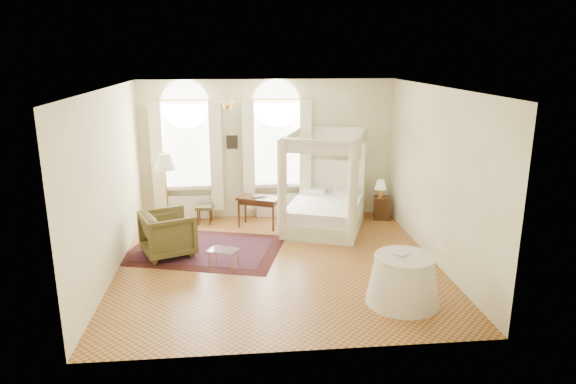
# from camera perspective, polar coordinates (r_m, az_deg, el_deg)

# --- Properties ---
(ground) EXTENTS (6.00, 6.00, 0.00)m
(ground) POSITION_cam_1_polar(r_m,az_deg,el_deg) (9.91, -1.07, -7.91)
(ground) COLOR #AD6C32
(ground) RESTS_ON ground
(room_walls) EXTENTS (6.00, 6.00, 6.00)m
(room_walls) POSITION_cam_1_polar(r_m,az_deg,el_deg) (9.31, -1.13, 3.36)
(room_walls) COLOR #FFF2C2
(room_walls) RESTS_ON ground
(window_left) EXTENTS (1.62, 0.27, 3.29)m
(window_left) POSITION_cam_1_polar(r_m,az_deg,el_deg) (12.25, -11.11, 3.64)
(window_left) COLOR silver
(window_left) RESTS_ON room_walls
(window_right) EXTENTS (1.62, 0.27, 3.29)m
(window_right) POSITION_cam_1_polar(r_m,az_deg,el_deg) (12.23, -1.26, 3.90)
(window_right) COLOR silver
(window_right) RESTS_ON room_walls
(chandelier) EXTENTS (0.51, 0.45, 0.50)m
(chandelier) POSITION_cam_1_polar(r_m,az_deg,el_deg) (10.33, -6.75, 9.65)
(chandelier) COLOR gold
(chandelier) RESTS_ON room_walls
(wall_pictures) EXTENTS (2.54, 0.03, 0.39)m
(wall_pictures) POSITION_cam_1_polar(r_m,az_deg,el_deg) (12.24, -1.83, 5.83)
(wall_pictures) COLOR black
(wall_pictures) RESTS_ON room_walls
(canopy_bed) EXTENTS (2.22, 2.45, 2.20)m
(canopy_bed) POSITION_cam_1_polar(r_m,az_deg,el_deg) (11.65, 4.04, -1.72)
(canopy_bed) COLOR beige
(canopy_bed) RESTS_ON ground
(nightstand) EXTENTS (0.45, 0.43, 0.55)m
(nightstand) POSITION_cam_1_polar(r_m,az_deg,el_deg) (12.57, 10.37, -1.75)
(nightstand) COLOR #391F0F
(nightstand) RESTS_ON ground
(nightstand_lamp) EXTENTS (0.28, 0.28, 0.41)m
(nightstand_lamp) POSITION_cam_1_polar(r_m,az_deg,el_deg) (12.43, 10.25, 0.69)
(nightstand_lamp) COLOR gold
(nightstand_lamp) RESTS_ON nightstand
(writing_desk) EXTENTS (1.07, 0.84, 0.71)m
(writing_desk) POSITION_cam_1_polar(r_m,az_deg,el_deg) (11.73, -3.27, -1.05)
(writing_desk) COLOR #391F0F
(writing_desk) RESTS_ON ground
(laptop) EXTENTS (0.41, 0.34, 0.03)m
(laptop) POSITION_cam_1_polar(r_m,az_deg,el_deg) (11.73, -3.36, -0.44)
(laptop) COLOR black
(laptop) RESTS_ON writing_desk
(stool) EXTENTS (0.40, 0.40, 0.43)m
(stool) POSITION_cam_1_polar(r_m,az_deg,el_deg) (12.19, -9.27, -1.82)
(stool) COLOR #4D3E21
(stool) RESTS_ON ground
(armchair) EXTENTS (1.26, 1.24, 0.88)m
(armchair) POSITION_cam_1_polar(r_m,az_deg,el_deg) (10.43, -13.17, -4.52)
(armchair) COLOR #4B4320
(armchair) RESTS_ON ground
(coffee_table) EXTENTS (0.64, 0.56, 0.36)m
(coffee_table) POSITION_cam_1_polar(r_m,az_deg,el_deg) (9.67, -7.18, -6.56)
(coffee_table) COLOR white
(coffee_table) RESTS_ON ground
(floor_lamp) EXTENTS (0.46, 0.46, 1.81)m
(floor_lamp) POSITION_cam_1_polar(r_m,az_deg,el_deg) (11.33, -13.54, 2.82)
(floor_lamp) COLOR gold
(floor_lamp) RESTS_ON ground
(oriental_rug) EXTENTS (3.48, 2.89, 0.01)m
(oriental_rug) POSITION_cam_1_polar(r_m,az_deg,el_deg) (10.69, -9.18, -6.31)
(oriental_rug) COLOR #39130D
(oriental_rug) RESTS_ON ground
(side_table) EXTENTS (1.17, 1.17, 0.80)m
(side_table) POSITION_cam_1_polar(r_m,az_deg,el_deg) (8.51, 12.70, -9.50)
(side_table) COLOR beige
(side_table) RESTS_ON ground
(book) EXTENTS (0.28, 0.30, 0.02)m
(book) POSITION_cam_1_polar(r_m,az_deg,el_deg) (8.33, 11.89, -6.86)
(book) COLOR black
(book) RESTS_ON side_table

